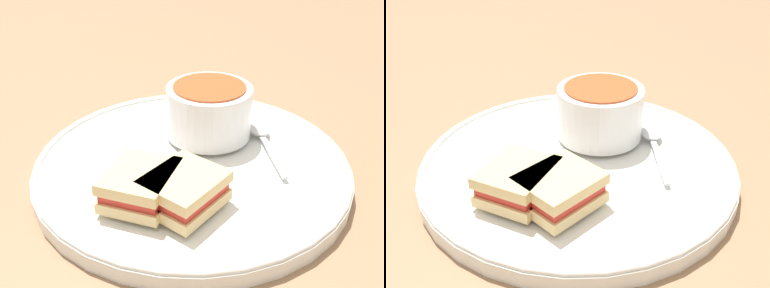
% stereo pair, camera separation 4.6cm
% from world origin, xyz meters
% --- Properties ---
extents(ground_plane, '(2.40, 2.40, 0.00)m').
position_xyz_m(ground_plane, '(0.00, 0.00, 0.00)').
color(ground_plane, '#8E6B4C').
extents(plate, '(0.32, 0.32, 0.02)m').
position_xyz_m(plate, '(0.00, 0.00, 0.01)').
color(plate, white).
rests_on(plate, ground_plane).
extents(soup_bowl, '(0.09, 0.09, 0.06)m').
position_xyz_m(soup_bowl, '(-0.02, 0.05, 0.05)').
color(soup_bowl, white).
rests_on(soup_bowl, plate).
extents(spoon, '(0.10, 0.08, 0.01)m').
position_xyz_m(spoon, '(0.03, 0.09, 0.02)').
color(spoon, silver).
rests_on(spoon, plate).
extents(sandwich_half_near, '(0.08, 0.08, 0.03)m').
position_xyz_m(sandwich_half_near, '(0.01, -0.08, 0.04)').
color(sandwich_half_near, '#DBBC7F').
rests_on(sandwich_half_near, plate).
extents(sandwich_half_far, '(0.06, 0.07, 0.03)m').
position_xyz_m(sandwich_half_far, '(0.05, -0.06, 0.04)').
color(sandwich_half_far, '#DBBC7F').
rests_on(sandwich_half_far, plate).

